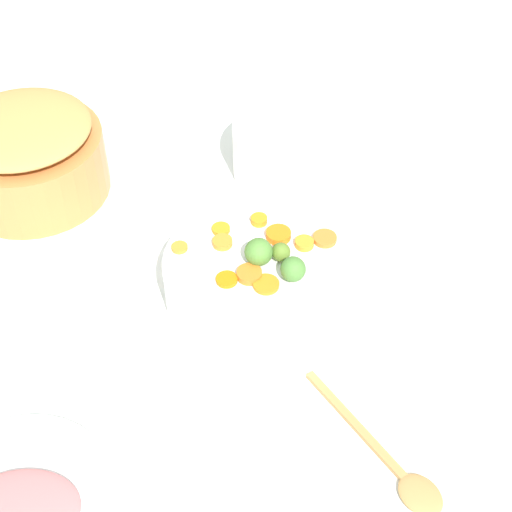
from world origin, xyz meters
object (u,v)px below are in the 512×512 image
Objects in this scene: casserole_dish at (297,149)px; ham_plate at (17,501)px; wooden_spoon at (397,470)px; serving_bowl_carrots at (256,280)px; metal_pot at (30,164)px.

casserole_dish is 0.94× the size of ham_plate.
serving_bowl_carrots is at bearing 118.61° from wooden_spoon.
serving_bowl_carrots is at bearing -36.24° from metal_pot.
serving_bowl_carrots is at bearing 46.25° from ham_plate.
ham_plate is (0.07, -0.63, -0.05)m from metal_pot.
metal_pot reaches higher than ham_plate.
casserole_dish is (-0.08, 0.63, 0.05)m from wooden_spoon.
metal_pot is 1.13× the size of wooden_spoon.
metal_pot is at bearing -176.88° from casserole_dish.
serving_bowl_carrots reaches higher than wooden_spoon.
serving_bowl_carrots is 0.49m from metal_pot.
metal_pot is 0.63m from ham_plate.
wooden_spoon is 0.64m from casserole_dish.
serving_bowl_carrots is 1.20× the size of casserole_dish.
wooden_spoon is at bearing -82.67° from casserole_dish.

